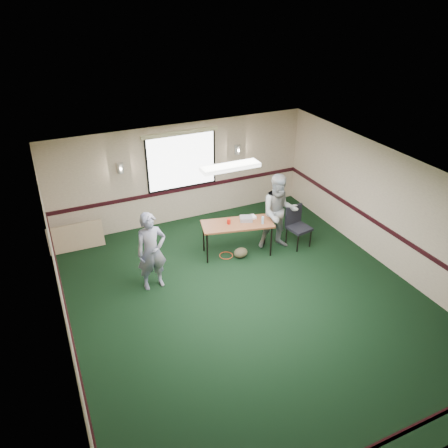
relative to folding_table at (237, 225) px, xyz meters
name	(u,v)px	position (x,y,z in m)	size (l,w,h in m)	color
ground	(250,302)	(-0.57, -1.79, -0.78)	(8.00, 8.00, 0.00)	black
room_shell	(209,193)	(-0.57, 0.33, 0.80)	(8.00, 8.02, 8.00)	tan
folding_table	(237,225)	(0.00, 0.00, 0.00)	(1.78, 1.03, 0.84)	brown
projector	(246,219)	(0.25, 0.03, 0.11)	(0.29, 0.24, 0.10)	gray
game_console	(251,217)	(0.41, 0.09, 0.09)	(0.22, 0.18, 0.05)	white
red_cup	(229,221)	(-0.20, 0.06, 0.12)	(0.08, 0.08, 0.13)	red
water_bottle	(263,220)	(0.53, -0.26, 0.15)	(0.05, 0.05, 0.18)	#87BDDD
duffel_bag	(241,253)	(0.01, -0.19, -0.65)	(0.35, 0.26, 0.24)	#4A442A
cable_coil	(226,255)	(-0.29, 0.00, -0.77)	(0.33, 0.33, 0.02)	#E3441C
folded_table	(76,237)	(-3.50, 1.81, -0.44)	(1.31, 0.06, 0.68)	tan
conference_chair	(297,223)	(1.53, -0.21, -0.18)	(0.57, 0.59, 1.02)	black
person_left	(152,251)	(-2.20, -0.42, 0.11)	(0.64, 0.42, 1.77)	#3E4E89
person_right	(279,212)	(1.05, -0.13, 0.18)	(0.93, 0.73, 1.92)	#6A87A5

